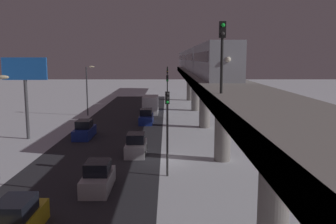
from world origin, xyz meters
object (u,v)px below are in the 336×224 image
Objects in this scene: traffic_light_mid at (167,90)px; sedan_silver at (136,146)px; sedan_silver_2 at (98,178)px; sedan_blue_2 at (84,130)px; sedan_yellow at (16,222)px; traffic_light_distant at (167,74)px; subway_train at (194,59)px; sedan_blue at (146,117)px; box_truck at (151,104)px; traffic_light_far at (167,80)px; traffic_light_near at (167,121)px; commercial_billboard at (25,77)px; rail_signal at (222,45)px.

sedan_silver is at bearing 81.51° from traffic_light_mid.
sedan_blue_2 is at bearing 105.87° from sedan_silver_2.
sedan_yellow is 0.74× the size of traffic_light_distant.
subway_train reaches higher than sedan_blue_2.
traffic_light_mid reaches higher than sedan_blue.
traffic_light_far is (-2.70, -19.21, 2.85)m from box_truck.
traffic_light_mid is at bearing -102.07° from sedan_yellow.
sedan_yellow is at bearing 83.41° from box_truck.
sedan_yellow is at bearing 94.52° from sedan_blue_2.
sedan_silver_2 is 16.82m from sedan_blue_2.
traffic_light_near is 0.72× the size of commercial_billboard.
sedan_silver_2 is at bearing 124.46° from commercial_billboard.
sedan_silver is 7.66m from traffic_light_near.
sedan_silver is at bearing 86.32° from traffic_light_far.
sedan_silver and sedan_blue have the same top height.
traffic_light_near is at bearing -128.54° from sedan_yellow.
commercial_billboard is (15.35, 64.25, 2.63)m from traffic_light_distant.
sedan_silver_2 is 79.98m from traffic_light_distant.
sedan_yellow is 0.53× the size of commercial_billboard.
sedan_blue is at bearing -125.16° from sedan_blue_2.
traffic_light_far is (4.77, -12.06, -4.43)m from subway_train.
rail_signal is at bearing -21.36° from sedan_silver_2.
rail_signal is 0.62× the size of traffic_light_distant.
sedan_blue is 0.75× the size of traffic_light_distant.
traffic_light_near is 1.00× the size of traffic_light_distant.
sedan_blue_2 is 0.73× the size of traffic_light_mid.
traffic_light_distant is (0.00, -76.97, 0.00)m from traffic_light_near.
sedan_blue_2 and sedan_yellow have the same top height.
traffic_light_far reaches higher than sedan_silver.
box_truck is (-0.20, -9.65, 0.55)m from sedan_blue.
subway_train is 33.35m from commercial_billboard.
box_truck is 7.55m from traffic_light_mid.
sedan_yellow is (2.80, 6.61, 0.00)m from sedan_silver_2.
traffic_light_near is (-2.90, 22.46, 3.40)m from sedan_blue.
traffic_light_distant reaches higher than sedan_yellow.
commercial_billboard is (15.35, -12.72, 2.63)m from traffic_light_near.
sedan_blue is 0.75× the size of traffic_light_mid.
box_truck is at bearing -96.59° from sedan_yellow.
rail_signal is 16.07m from sedan_silver.
commercial_billboard reaches higher than traffic_light_mid.
sedan_blue is (-1.80, -25.26, 0.00)m from sedan_silver_2.
traffic_light_far reaches higher than sedan_yellow.
box_truck is at bearing -109.41° from sedan_blue_2.
rail_signal reaches higher than subway_train.
commercial_billboard is (18.41, -18.56, -2.75)m from rail_signal.
traffic_light_distant is (4.77, -37.72, -4.43)m from subway_train.
sedan_silver_2 is 0.85× the size of sedan_blue.
sedan_silver is (5.96, -12.06, -8.79)m from rail_signal.
traffic_light_distant is at bearing 86.63° from sedan_silver_2.
rail_signal is 30.22m from sedan_blue.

